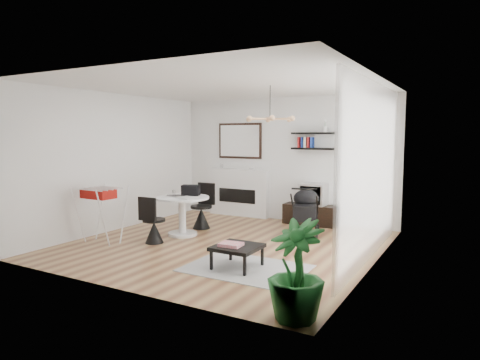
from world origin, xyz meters
The scene contains 25 objects.
floor centered at (0.00, 0.00, 0.00)m, with size 5.00×5.00×0.00m, color brown.
ceiling centered at (0.00, 0.00, 2.70)m, with size 5.00×5.00×0.00m, color white.
wall_back centered at (0.00, 2.50, 1.35)m, with size 5.00×5.00×0.00m, color white.
wall_left centered at (-2.50, 0.00, 1.35)m, with size 5.00×5.00×0.00m, color white.
wall_right centered at (2.50, 0.00, 1.35)m, with size 5.00×5.00×0.00m, color white.
sheer_curtain centered at (2.40, 0.20, 1.35)m, with size 0.04×3.60×2.60m, color white.
fireplace centered at (-1.10, 2.42, 0.69)m, with size 1.50×0.17×2.16m.
shelf_lower centered at (0.72, 2.37, 1.60)m, with size 0.90×0.25×0.04m, color black.
shelf_upper centered at (0.72, 2.37, 1.92)m, with size 0.90×0.25×0.04m, color black.
pendant_lamp centered at (0.70, 0.30, 2.15)m, with size 0.90×0.90×0.10m, color tan, non-canonical shape.
tv_console centered at (0.72, 2.29, 0.21)m, with size 1.13×0.40×0.42m, color black.
crt_tv centered at (0.78, 2.29, 0.65)m, with size 0.53×0.46×0.46m.
dining_table centered at (-1.04, 0.17, 0.49)m, with size 1.01×1.01×0.74m.
laptop centered at (-1.17, 0.11, 0.75)m, with size 0.31×0.20×0.02m, color black.
black_bag centered at (-0.99, 0.38, 0.84)m, with size 0.33×0.20×0.20m, color black.
newspaper centered at (-0.87, 0.09, 0.74)m, with size 0.35×0.29×0.01m, color beige.
drinking_glass centered at (-1.32, 0.28, 0.78)m, with size 0.06×0.06×0.09m, color white.
chair_far centered at (-1.08, 0.87, 0.29)m, with size 0.43×0.44×0.91m.
chair_near centered at (-1.13, -0.54, 0.26)m, with size 0.40×0.41×0.83m.
drying_rack centered at (-1.94, -0.96, 0.52)m, with size 0.67×0.63×0.98m.
stroller centered at (1.01, 1.21, 0.42)m, with size 0.69×0.88×0.98m.
rug centered at (0.96, -1.02, 0.01)m, with size 1.67×1.20×0.01m, color gray.
coffee_table centered at (0.85, -1.06, 0.29)m, with size 0.62×0.62×0.32m.
magazines centered at (0.78, -1.13, 0.35)m, with size 0.31×0.24×0.04m, color #E33850.
potted_plant centered at (2.21, -2.24, 0.52)m, with size 0.58×0.58×1.04m, color #1B5F24.
Camera 1 is at (3.77, -6.19, 1.88)m, focal length 32.00 mm.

